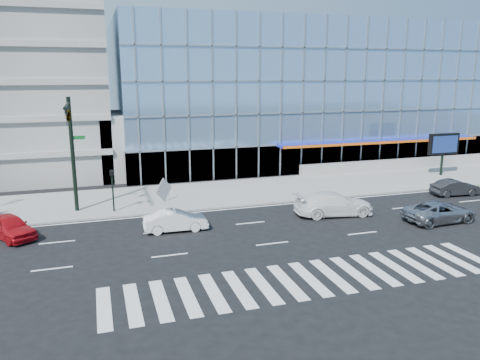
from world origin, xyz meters
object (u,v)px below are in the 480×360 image
at_px(traffic_signal, 70,128).
at_px(white_suv, 334,204).
at_px(tilted_panel, 164,190).
at_px(silver_suv, 440,212).
at_px(ped_signal_post, 112,184).
at_px(marquee_sign, 444,145).
at_px(dark_sedan, 455,188).
at_px(red_sedan, 10,227).
at_px(white_sedan, 176,221).

height_order(traffic_signal, white_suv, traffic_signal).
bearing_deg(tilted_panel, silver_suv, -71.74).
relative_size(ped_signal_post, silver_suv, 0.61).
bearing_deg(ped_signal_post, white_suv, -18.71).
bearing_deg(tilted_panel, marquee_sign, -37.89).
relative_size(traffic_signal, dark_sedan, 2.05).
bearing_deg(ped_signal_post, dark_sedan, -6.73).
bearing_deg(tilted_panel, dark_sedan, -52.70).
bearing_deg(tilted_panel, red_sedan, 164.91).
height_order(white_suv, tilted_panel, tilted_panel).
height_order(dark_sedan, tilted_panel, tilted_panel).
height_order(white_suv, dark_sedan, white_suv).
xyz_separation_m(silver_suv, tilted_panel, (-16.87, 10.02, 0.38)).
relative_size(dark_sedan, tilted_panel, 3.01).
bearing_deg(white_sedan, white_suv, -87.93).
xyz_separation_m(ped_signal_post, dark_sedan, (26.65, -3.14, -1.50)).
bearing_deg(traffic_signal, silver_suv, -19.22).
xyz_separation_m(white_suv, tilted_panel, (-10.87, 6.53, 0.27)).
xyz_separation_m(white_sedan, red_sedan, (-9.74, 1.68, 0.06)).
xyz_separation_m(ped_signal_post, white_suv, (14.65, -4.96, -1.34)).
relative_size(marquee_sign, dark_sedan, 1.02).
xyz_separation_m(red_sedan, tilted_panel, (9.99, 4.86, 0.35)).
relative_size(marquee_sign, silver_suv, 0.81).
height_order(marquee_sign, white_suv, marquee_sign).
distance_m(marquee_sign, red_sedan, 37.33).
xyz_separation_m(traffic_signal, silver_suv, (23.14, -8.07, -5.48)).
relative_size(ped_signal_post, dark_sedan, 0.77).
height_order(red_sedan, tilted_panel, tilted_panel).
xyz_separation_m(marquee_sign, dark_sedan, (-3.85, -6.19, -2.42)).
xyz_separation_m(ped_signal_post, red_sedan, (-6.21, -3.29, -1.43)).
distance_m(marquee_sign, tilted_panel, 26.84).
xyz_separation_m(traffic_signal, marquee_sign, (33.00, 3.42, -3.10)).
bearing_deg(white_sedan, tilted_panel, -0.08).
bearing_deg(red_sedan, white_suv, -38.34).
xyz_separation_m(white_suv, red_sedan, (-20.86, 1.67, -0.09)).
distance_m(traffic_signal, red_sedan, 7.21).
relative_size(traffic_signal, marquee_sign, 2.00).
bearing_deg(ped_signal_post, red_sedan, -152.09).
relative_size(ped_signal_post, white_sedan, 0.75).
relative_size(white_suv, white_sedan, 1.38).
bearing_deg(dark_sedan, white_sedan, 98.96).
distance_m(ped_signal_post, marquee_sign, 30.67).
xyz_separation_m(traffic_signal, red_sedan, (-3.71, -2.92, -5.45)).
xyz_separation_m(marquee_sign, white_suv, (-15.85, -8.01, -2.27)).
xyz_separation_m(marquee_sign, tilted_panel, (-26.73, -1.48, -2.00)).
relative_size(ped_signal_post, red_sedan, 0.72).
bearing_deg(dark_sedan, silver_suv, 135.90).
distance_m(silver_suv, dark_sedan, 8.01).
bearing_deg(white_suv, traffic_signal, 81.42).
distance_m(marquee_sign, dark_sedan, 7.69).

